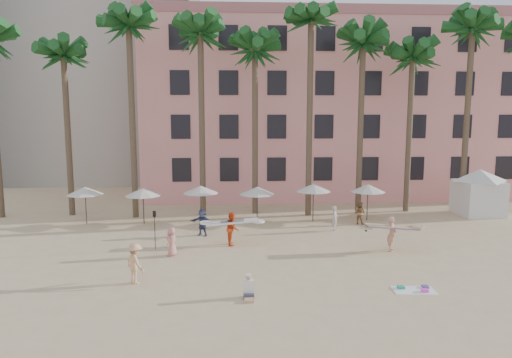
{
  "coord_description": "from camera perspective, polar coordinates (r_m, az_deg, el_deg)",
  "views": [
    {
      "loc": [
        -2.8,
        -19.34,
        7.57
      ],
      "look_at": [
        -1.44,
        6.0,
        4.0
      ],
      "focal_mm": 32.0,
      "sensor_mm": 36.0,
      "label": 1
    }
  ],
  "objects": [
    {
      "name": "cabana",
      "position": [
        38.61,
        26.09,
        -1.01
      ],
      "size": [
        4.61,
        4.61,
        3.5
      ],
      "color": "silver",
      "rests_on": "ground"
    },
    {
      "name": "umbrella_row",
      "position": [
        32.27,
        -3.39,
        -1.35
      ],
      "size": [
        22.5,
        2.7,
        2.73
      ],
      "color": "#332B23",
      "rests_on": "ground"
    },
    {
      "name": "ground",
      "position": [
        20.96,
        4.94,
        -13.2
      ],
      "size": [
        120.0,
        120.0,
        0.0
      ],
      "primitive_type": "plane",
      "color": "#D1B789",
      "rests_on": "ground"
    },
    {
      "name": "beachgoers",
      "position": [
        26.44,
        -3.63,
        -6.7
      ],
      "size": [
        14.47,
        11.77,
        1.86
      ],
      "color": "#BCACA5",
      "rests_on": "ground"
    },
    {
      "name": "palm_row",
      "position": [
        34.92,
        2.5,
        16.89
      ],
      "size": [
        44.4,
        5.4,
        16.3
      ],
      "color": "brown",
      "rests_on": "ground"
    },
    {
      "name": "seated_man",
      "position": [
        19.5,
        -0.92,
        -13.73
      ],
      "size": [
        0.44,
        0.77,
        1.0
      ],
      "color": "#3F3F4C",
      "rests_on": "ground"
    },
    {
      "name": "paddle",
      "position": [
        26.5,
        -12.55,
        -5.63
      ],
      "size": [
        0.18,
        0.04,
        2.23
      ],
      "color": "black",
      "rests_on": "ground"
    },
    {
      "name": "carrier_yellow",
      "position": [
        26.76,
        16.61,
        -6.36
      ],
      "size": [
        3.01,
        0.87,
        1.97
      ],
      "color": "tan",
      "rests_on": "ground"
    },
    {
      "name": "pink_hotel",
      "position": [
        46.39,
        9.22,
        8.43
      ],
      "size": [
        35.0,
        14.0,
        16.0
      ],
      "primitive_type": "cube",
      "color": "pink",
      "rests_on": "ground"
    },
    {
      "name": "beach_towel",
      "position": [
        21.57,
        19.24,
        -12.91
      ],
      "size": [
        1.86,
        1.11,
        0.14
      ],
      "color": "white",
      "rests_on": "ground"
    },
    {
      "name": "carrier_white",
      "position": [
        26.91,
        -2.97,
        -6.08
      ],
      "size": [
        3.1,
        0.96,
        1.94
      ],
      "color": "#E24617",
      "rests_on": "ground"
    }
  ]
}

